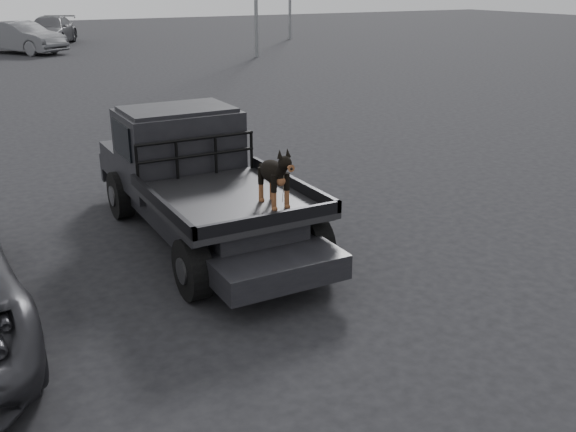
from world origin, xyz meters
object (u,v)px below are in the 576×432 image
flatbed_ute (204,209)px  dog (274,177)px  distant_car_a (21,37)px  distant_car_b (50,31)px

flatbed_ute → dog: dog is taller
distant_car_a → distant_car_b: bearing=28.8°
dog → distant_car_a: 29.95m
dog → distant_car_b: 34.53m
dog → distant_car_a: bearing=88.3°
distant_car_a → distant_car_b: 4.96m
flatbed_ute → distant_car_a: 28.49m
flatbed_ute → distant_car_a: bearing=87.5°
dog → distant_car_b: dog is taller
flatbed_ute → distant_car_b: 33.10m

